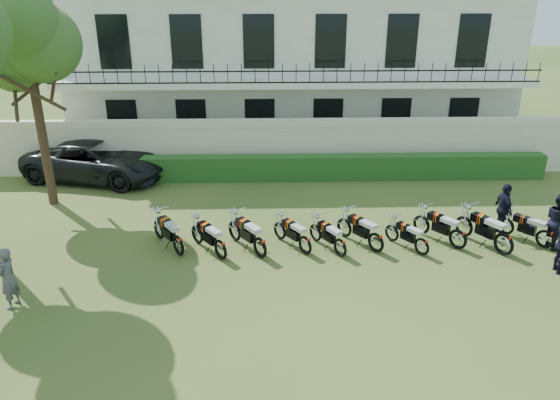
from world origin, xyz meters
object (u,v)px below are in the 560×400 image
Objects in this scene: motorcycle_6 at (422,243)px; motorcycle_1 at (220,245)px; motorcycle_9 at (546,235)px; suv at (96,160)px; tree_west_near at (26,35)px; motorcycle_8 at (505,239)px; motorcycle_4 at (340,243)px; motorcycle_0 at (178,241)px; motorcycle_3 at (305,241)px; motorcycle_7 at (459,235)px; officer_5 at (504,209)px; motorcycle_2 at (260,243)px; inspector at (8,278)px; motorcycle_5 at (376,238)px; officer_4 at (558,221)px.

motorcycle_1 is at bearing 144.78° from motorcycle_6.
suv reaches higher than motorcycle_9.
motorcycle_1 is 9.79m from motorcycle_9.
motorcycle_8 is (14.71, -4.35, -5.35)m from tree_west_near.
motorcycle_8 is 1.49m from motorcycle_9.
motorcycle_4 is at bearing 141.56° from motorcycle_9.
motorcycle_0 reaches higher than motorcycle_3.
motorcycle_7 is at bearing -25.76° from motorcycle_4.
motorcycle_9 is (16.14, -3.96, -5.43)m from tree_west_near.
motorcycle_9 is at bearing -33.61° from motorcycle_0.
motorcycle_9 is 0.84× the size of officer_5.
motorcycle_0 is 8.38m from motorcycle_7.
motorcycle_8 is at bearing -38.11° from motorcycle_3.
motorcycle_8 reaches higher than motorcycle_3.
officer_5 reaches higher than motorcycle_2.
motorcycle_2 reaches higher than motorcycle_3.
motorcycle_0 is at bearing 93.98° from officer_5.
inspector is (-6.19, -2.34, 0.30)m from motorcycle_2.
motorcycle_5 is (2.12, 0.05, 0.04)m from motorcycle_3.
motorcycle_2 is (7.51, -4.35, -5.38)m from tree_west_near.
suv is (-4.23, 6.63, 0.29)m from motorcycle_0.
motorcycle_4 is at bearing 155.39° from motorcycle_5.
motorcycle_3 is 7.30m from motorcycle_9.
officer_4 reaches higher than motorcycle_0.
motorcycle_6 is at bearing -19.35° from tree_west_near.
motorcycle_1 is at bearing 148.00° from motorcycle_2.
motorcycle_0 is 2.41m from motorcycle_2.
motorcycle_2 is 1.06× the size of inspector.
motorcycle_2 is 1.00× the size of officer_4.
officer_4 is at bearing -20.61° from motorcycle_9.
motorcycle_1 is 10.16m from officer_4.
motorcycle_5 reaches higher than motorcycle_6.
motorcycle_7 is 2.07m from officer_5.
motorcycle_9 reaches higher than motorcycle_3.
motorcycle_0 is at bearing 143.13° from motorcycle_7.
tree_west_near is 10.21m from motorcycle_2.
officer_5 is (7.72, 1.46, 0.34)m from motorcycle_2.
motorcycle_0 is 1.05× the size of motorcycle_5.
motorcycle_1 is at bearing 149.91° from motorcycle_3.
motorcycle_8 is 1.90m from officer_4.
suv is at bearing 65.12° from officer_4.
motorcycle_8 is 15.43m from suv.
motorcycle_6 is 0.89× the size of motorcycle_7.
motorcycle_4 is (9.87, -4.34, -5.44)m from tree_west_near.
motorcycle_8 is (7.20, -0.00, 0.03)m from motorcycle_2.
officer_5 is (8.86, 1.51, 0.37)m from motorcycle_1.
tree_west_near is at bearing 118.75° from motorcycle_3.
motorcycle_7 is at bearing 114.15° from inspector.
inspector is (-3.79, -2.56, 0.31)m from motorcycle_0.
motorcycle_4 is 1.08× the size of motorcycle_9.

